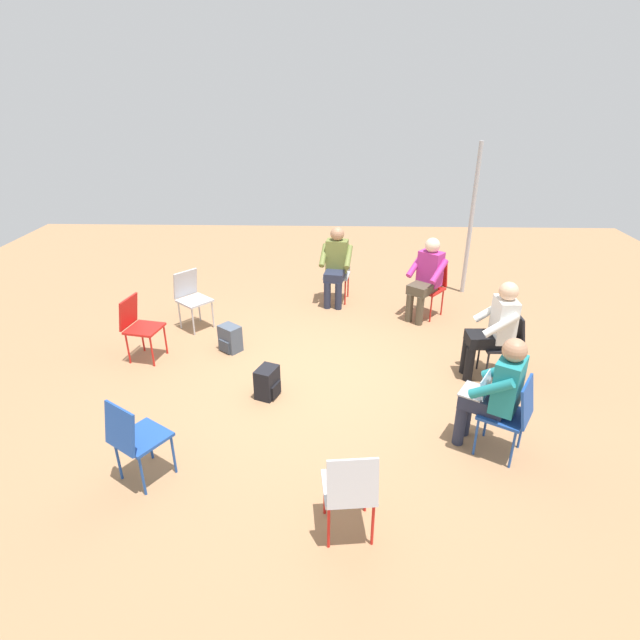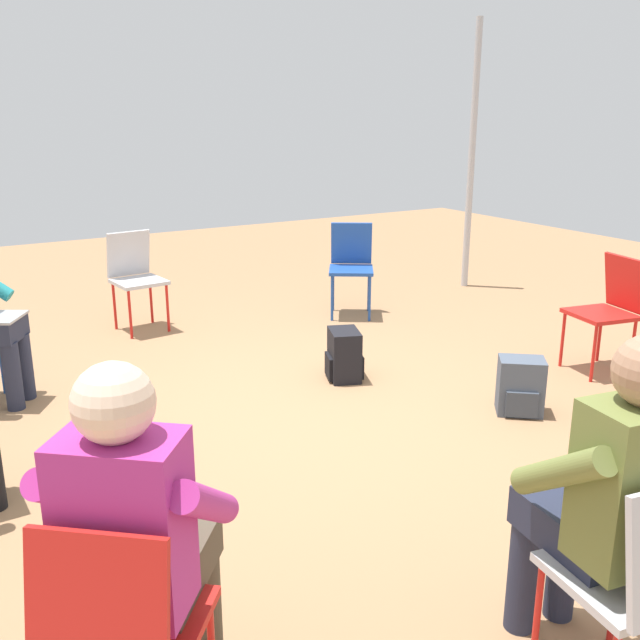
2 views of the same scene
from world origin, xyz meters
name	(u,v)px [view 2 (image 2 of 2)]	position (x,y,z in m)	size (l,w,h in m)	color
ground_plane	(306,416)	(0.00, 0.00, 0.00)	(14.40, 14.40, 0.00)	#99704C
chair_southwest	(351,262)	(-1.53, -1.82, 0.50)	(0.57, 0.58, 0.85)	#1E4799
chair_west	(610,305)	(-2.30, 0.41, 0.50)	(0.50, 0.47, 0.85)	red
chair_south	(135,273)	(0.33, -2.38, 0.50)	(0.44, 0.48, 0.85)	#B7B7BC
chair_northeast	(121,628)	(1.68, 1.91, 0.50)	(0.58, 0.59, 0.85)	red
person_in_olive	(610,491)	(0.22, 2.33, 0.69)	(0.55, 0.56, 1.24)	#23283D
person_in_magenta	(140,530)	(1.57, 1.78, 0.69)	(0.63, 0.63, 1.24)	#4C4233
backpack_near_laptop_user	(344,358)	(-0.56, -0.43, 0.16)	(0.30, 0.33, 0.36)	black
backpack_by_empty_chair	(520,389)	(-1.19, 0.64, 0.16)	(0.34, 0.33, 0.36)	#475160
tent_pole_far	(472,158)	(-3.21, -2.11, 1.37)	(0.07, 0.07, 2.74)	#B2B2B7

